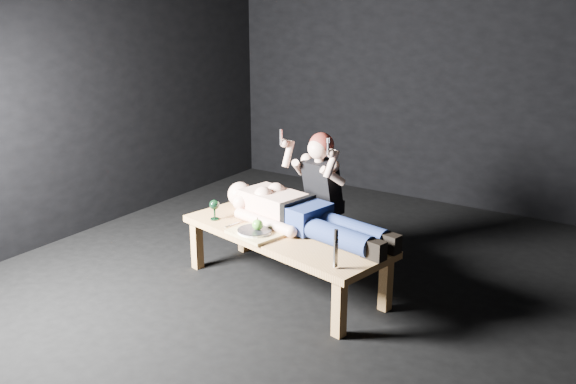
# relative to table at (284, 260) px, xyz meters

# --- Properties ---
(ground) EXTENTS (5.00, 5.00, 0.00)m
(ground) POSITION_rel_table_xyz_m (0.24, 0.16, -0.23)
(ground) COLOR black
(ground) RESTS_ON ground
(back_wall) EXTENTS (5.00, 0.00, 5.00)m
(back_wall) POSITION_rel_table_xyz_m (0.24, 2.66, 1.27)
(back_wall) COLOR black
(back_wall) RESTS_ON ground
(table) EXTENTS (1.77, 0.96, 0.45)m
(table) POSITION_rel_table_xyz_m (0.00, 0.00, 0.00)
(table) COLOR tan
(table) RESTS_ON ground
(lying_man) EXTENTS (1.78, 0.86, 0.27)m
(lying_man) POSITION_rel_table_xyz_m (0.08, 0.14, 0.36)
(lying_man) COLOR beige
(lying_man) RESTS_ON table
(kneeling_woman) EXTENTS (0.72, 0.78, 1.13)m
(kneeling_woman) POSITION_rel_table_xyz_m (-0.01, 0.66, 0.34)
(kneeling_woman) COLOR black
(kneeling_woman) RESTS_ON ground
(serving_tray) EXTENTS (0.43, 0.35, 0.02)m
(serving_tray) POSITION_rel_table_xyz_m (-0.15, -0.17, 0.24)
(serving_tray) COLOR tan
(serving_tray) RESTS_ON table
(plate) EXTENTS (0.30, 0.30, 0.02)m
(plate) POSITION_rel_table_xyz_m (-0.15, -0.17, 0.26)
(plate) COLOR white
(plate) RESTS_ON serving_tray
(apple) EXTENTS (0.08, 0.08, 0.08)m
(apple) POSITION_rel_table_xyz_m (-0.13, -0.16, 0.31)
(apple) COLOR #3E8B22
(apple) RESTS_ON plate
(goblet) EXTENTS (0.09, 0.09, 0.16)m
(goblet) POSITION_rel_table_xyz_m (-0.61, -0.07, 0.31)
(goblet) COLOR black
(goblet) RESTS_ON table
(fork_flat) EXTENTS (0.05, 0.18, 0.01)m
(fork_flat) POSITION_rel_table_xyz_m (-0.41, -0.08, 0.23)
(fork_flat) COLOR #B2B2B7
(fork_flat) RESTS_ON table
(knife_flat) EXTENTS (0.04, 0.18, 0.01)m
(knife_flat) POSITION_rel_table_xyz_m (-0.02, -0.16, 0.23)
(knife_flat) COLOR #B2B2B7
(knife_flat) RESTS_ON table
(spoon_flat) EXTENTS (0.13, 0.15, 0.01)m
(spoon_flat) POSITION_rel_table_xyz_m (-0.01, -0.11, 0.23)
(spoon_flat) COLOR #B2B2B7
(spoon_flat) RESTS_ON table
(carving_knife) EXTENTS (0.04, 0.04, 0.27)m
(carving_knife) POSITION_rel_table_xyz_m (0.63, -0.36, 0.36)
(carving_knife) COLOR #B2B2B7
(carving_knife) RESTS_ON table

